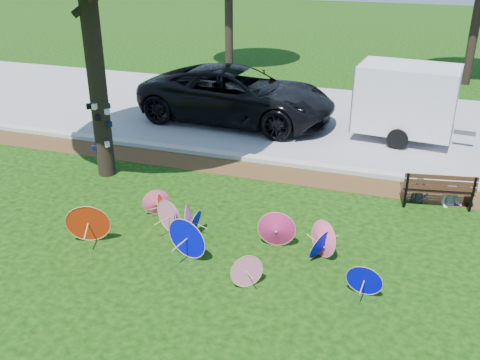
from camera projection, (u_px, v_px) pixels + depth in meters
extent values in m
plane|color=black|center=(182.00, 261.00, 10.13)|extent=(90.00, 90.00, 0.00)
cube|color=#472D16|center=(252.00, 171.00, 14.01)|extent=(90.00, 1.00, 0.01)
cube|color=#B7B5AD|center=(260.00, 159.00, 14.59)|extent=(90.00, 0.30, 0.12)
cube|color=gray|center=(295.00, 117.00, 18.19)|extent=(90.00, 8.00, 0.01)
cylinder|color=black|center=(96.00, 70.00, 12.72)|extent=(0.44, 0.44, 5.42)
cone|color=#D76E8F|center=(171.00, 216.00, 10.95)|extent=(0.76, 0.46, 0.78)
cone|color=#0004E6|center=(322.00, 244.00, 10.07)|extent=(0.52, 0.71, 0.65)
cone|color=#FF4E8A|center=(191.00, 221.00, 10.84)|extent=(0.34, 0.71, 0.70)
cone|color=red|center=(89.00, 222.00, 10.61)|extent=(0.94, 0.62, 0.90)
cone|color=#0004E6|center=(189.00, 237.00, 10.09)|extent=(0.89, 0.40, 0.87)
cone|color=#FF4E8A|center=(156.00, 203.00, 11.67)|extent=(0.60, 0.49, 0.63)
cone|color=#FF4E8A|center=(321.00, 239.00, 10.16)|extent=(0.67, 0.63, 0.74)
cone|color=#D76E8F|center=(246.00, 270.00, 9.34)|extent=(0.57, 0.49, 0.61)
cone|color=#0004E6|center=(365.00, 279.00, 9.06)|extent=(0.66, 0.27, 0.65)
cone|color=#0004E6|center=(193.00, 222.00, 10.93)|extent=(0.25, 0.58, 0.57)
cone|color=#0004E6|center=(175.00, 228.00, 10.62)|extent=(0.46, 0.64, 0.65)
cone|color=#B7215C|center=(276.00, 230.00, 10.43)|extent=(0.77, 0.24, 0.77)
cone|color=red|center=(164.00, 206.00, 11.56)|extent=(0.38, 0.61, 0.58)
imported|color=black|center=(237.00, 95.00, 17.41)|extent=(6.53, 3.34, 1.76)
cube|color=silver|center=(406.00, 98.00, 15.66)|extent=(2.93, 2.02, 2.54)
imported|color=#343747|center=(422.00, 179.00, 12.20)|extent=(0.45, 0.34, 1.12)
imported|color=silver|center=(454.00, 185.00, 12.01)|extent=(0.56, 0.47, 1.03)
cylinder|color=black|center=(229.00, 14.00, 23.34)|extent=(0.36, 0.36, 5.00)
cylinder|color=black|center=(476.00, 22.00, 21.13)|extent=(0.36, 0.36, 5.00)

